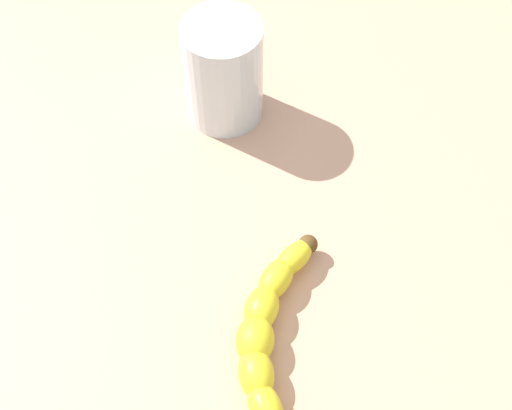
# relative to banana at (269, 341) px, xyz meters

# --- Properties ---
(wooden_tabletop) EXTENTS (1.20, 1.20, 0.03)m
(wooden_tabletop) POSITION_rel_banana_xyz_m (0.06, 0.16, -0.03)
(wooden_tabletop) COLOR tan
(wooden_tabletop) RESTS_ON ground
(banana) EXTENTS (0.21, 0.12, 0.03)m
(banana) POSITION_rel_banana_xyz_m (0.00, 0.00, 0.00)
(banana) COLOR yellow
(banana) RESTS_ON wooden_tabletop
(smoothie_glass) EXTENTS (0.08, 0.08, 0.12)m
(smoothie_glass) POSITION_rel_banana_xyz_m (0.22, 0.18, 0.04)
(smoothie_glass) COLOR silver
(smoothie_glass) RESTS_ON wooden_tabletop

